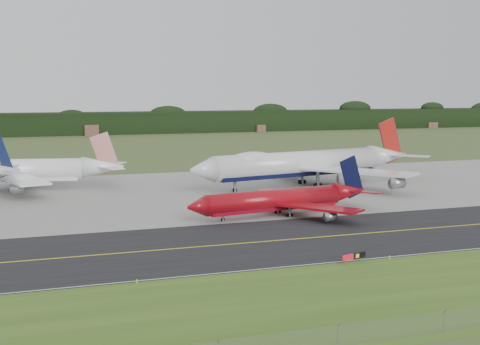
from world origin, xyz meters
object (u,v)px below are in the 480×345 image
(jet_ba_747, at_px, (305,164))
(jet_red_737, at_px, (283,200))
(jet_star_tail, at_px, (14,171))
(taxiway_sign, at_px, (354,256))

(jet_ba_747, height_order, jet_red_737, jet_ba_747)
(jet_star_tail, distance_m, taxiway_sign, 100.02)
(jet_red_737, bearing_deg, jet_star_tail, 133.42)
(jet_ba_747, distance_m, jet_star_tail, 72.45)
(jet_star_tail, bearing_deg, taxiway_sign, -63.71)
(jet_ba_747, bearing_deg, jet_red_737, -121.02)
(jet_star_tail, xyz_separation_m, taxiway_sign, (44.27, -89.61, -3.69))
(jet_red_737, xyz_separation_m, taxiway_sign, (-5.11, -37.43, -2.01))
(jet_ba_747, relative_size, jet_star_tail, 1.25)
(jet_ba_747, bearing_deg, taxiway_sign, -109.84)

